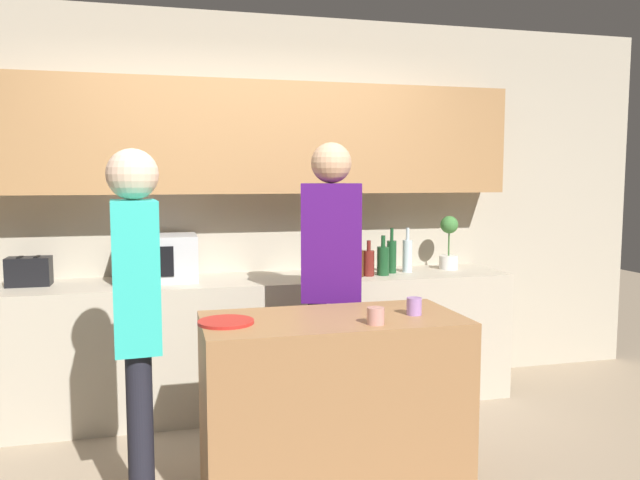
# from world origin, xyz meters

# --- Properties ---
(back_wall) EXTENTS (6.40, 0.40, 2.70)m
(back_wall) POSITION_xyz_m (0.00, 1.66, 1.54)
(back_wall) COLOR #B2A893
(back_wall) RESTS_ON ground_plane
(back_counter) EXTENTS (3.60, 0.62, 0.88)m
(back_counter) POSITION_xyz_m (0.00, 1.39, 0.44)
(back_counter) COLOR #B7AD99
(back_counter) RESTS_ON ground_plane
(kitchen_island) EXTENTS (1.26, 0.61, 0.89)m
(kitchen_island) POSITION_xyz_m (0.22, 0.11, 0.44)
(kitchen_island) COLOR #996B42
(kitchen_island) RESTS_ON ground_plane
(microwave) EXTENTS (0.52, 0.39, 0.30)m
(microwave) POSITION_xyz_m (-0.61, 1.46, 1.03)
(microwave) COLOR #B7BABC
(microwave) RESTS_ON back_counter
(toaster) EXTENTS (0.26, 0.16, 0.18)m
(toaster) POSITION_xyz_m (-1.39, 1.46, 0.97)
(toaster) COLOR black
(toaster) RESTS_ON back_counter
(potted_plant) EXTENTS (0.14, 0.14, 0.40)m
(potted_plant) POSITION_xyz_m (1.48, 1.46, 1.08)
(potted_plant) COLOR silver
(potted_plant) RESTS_ON back_counter
(bottle_0) EXTENTS (0.06, 0.06, 0.24)m
(bottle_0) POSITION_xyz_m (0.51, 1.34, 0.97)
(bottle_0) COLOR #194723
(bottle_0) RESTS_ON back_counter
(bottle_1) EXTENTS (0.08, 0.08, 0.23)m
(bottle_1) POSITION_xyz_m (0.60, 1.47, 0.97)
(bottle_1) COLOR #194723
(bottle_1) RESTS_ON back_counter
(bottle_2) EXTENTS (0.08, 0.08, 0.25)m
(bottle_2) POSITION_xyz_m (0.73, 1.29, 0.98)
(bottle_2) COLOR #472814
(bottle_2) RESTS_ON back_counter
(bottle_3) EXTENTS (0.08, 0.08, 0.25)m
(bottle_3) POSITION_xyz_m (0.80, 1.29, 0.98)
(bottle_3) COLOR maroon
(bottle_3) RESTS_ON back_counter
(bottle_4) EXTENTS (0.08, 0.08, 0.28)m
(bottle_4) POSITION_xyz_m (0.91, 1.30, 0.99)
(bottle_4) COLOR #194723
(bottle_4) RESTS_ON back_counter
(bottle_5) EXTENTS (0.07, 0.07, 0.32)m
(bottle_5) POSITION_xyz_m (1.01, 1.38, 1.00)
(bottle_5) COLOR #194723
(bottle_5) RESTS_ON back_counter
(bottle_6) EXTENTS (0.07, 0.07, 0.32)m
(bottle_6) POSITION_xyz_m (1.13, 1.40, 1.00)
(bottle_6) COLOR silver
(bottle_6) RESTS_ON back_counter
(plate_on_island) EXTENTS (0.26, 0.26, 0.01)m
(plate_on_island) POSITION_xyz_m (-0.30, 0.10, 0.89)
(plate_on_island) COLOR red
(plate_on_island) RESTS_ON kitchen_island
(cup_0) EXTENTS (0.08, 0.08, 0.08)m
(cup_0) POSITION_xyz_m (0.37, -0.09, 0.93)
(cup_0) COLOR tan
(cup_0) RESTS_ON kitchen_island
(cup_1) EXTENTS (0.07, 0.07, 0.09)m
(cup_1) POSITION_xyz_m (0.62, 0.05, 0.93)
(cup_1) COLOR #A478BF
(cup_1) RESTS_ON kitchen_island
(person_left) EXTENTS (0.38, 0.27, 1.76)m
(person_left) POSITION_xyz_m (0.36, 0.67, 1.06)
(person_left) COLOR black
(person_left) RESTS_ON ground_plane
(person_center) EXTENTS (0.22, 0.35, 1.68)m
(person_center) POSITION_xyz_m (-0.69, 0.04, 1.00)
(person_center) COLOR black
(person_center) RESTS_ON ground_plane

